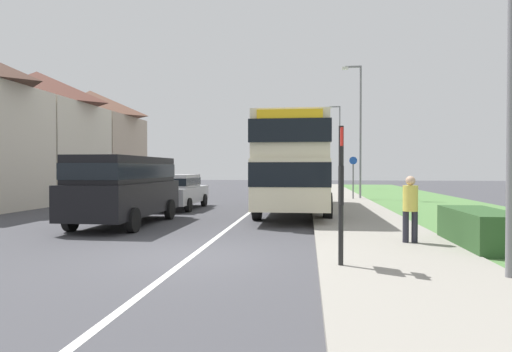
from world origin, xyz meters
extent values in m
plane|color=#424247|center=(0.00, 0.00, 0.00)|extent=(120.00, 120.00, 0.00)
cube|color=silver|center=(0.00, 8.00, 0.00)|extent=(0.14, 60.00, 0.01)
cube|color=gray|center=(4.20, 6.00, 0.06)|extent=(3.20, 68.00, 0.12)
cube|color=#517F42|center=(8.50, 6.00, 0.04)|extent=(6.00, 68.00, 0.08)
cube|color=#2D5128|center=(6.30, 1.48, 0.45)|extent=(1.10, 2.82, 0.90)
cube|color=beige|center=(1.86, 9.44, 1.32)|extent=(2.50, 10.16, 1.65)
cube|color=beige|center=(1.86, 9.44, 2.92)|extent=(2.45, 9.96, 1.55)
cube|color=black|center=(1.86, 9.44, 1.65)|extent=(2.53, 10.21, 0.76)
cube|color=black|center=(1.86, 9.44, 3.00)|extent=(2.53, 10.21, 0.72)
cube|color=gold|center=(1.86, 4.41, 3.42)|extent=(2.00, 0.08, 0.44)
cylinder|color=black|center=(0.61, 12.59, 0.50)|extent=(0.30, 1.00, 1.00)
cylinder|color=black|center=(3.11, 12.59, 0.50)|extent=(0.30, 1.00, 1.00)
cylinder|color=black|center=(0.61, 6.64, 0.50)|extent=(0.30, 1.00, 1.00)
cylinder|color=black|center=(3.11, 6.64, 0.50)|extent=(0.30, 1.00, 1.00)
cube|color=black|center=(-3.51, 4.79, 0.87)|extent=(1.95, 5.38, 1.03)
cube|color=black|center=(-3.51, 4.79, 1.81)|extent=(1.72, 4.95, 0.84)
cube|color=black|center=(-3.51, 4.79, 1.76)|extent=(1.75, 5.00, 0.47)
cylinder|color=black|center=(-4.47, 6.46, 0.36)|extent=(0.20, 0.72, 0.72)
cylinder|color=black|center=(-2.56, 6.46, 0.36)|extent=(0.20, 0.72, 0.72)
cylinder|color=black|center=(-4.47, 3.12, 0.36)|extent=(0.20, 0.72, 0.72)
cylinder|color=black|center=(-2.56, 3.12, 0.36)|extent=(0.20, 0.72, 0.72)
cube|color=#B7B7BC|center=(-3.47, 10.47, 0.65)|extent=(1.79, 4.52, 0.70)
cube|color=#B7B7BC|center=(-3.47, 10.24, 1.28)|extent=(1.57, 2.49, 0.57)
cube|color=black|center=(-3.47, 10.24, 1.26)|extent=(1.61, 2.51, 0.32)
cylinder|color=black|center=(-4.34, 11.87, 0.30)|extent=(0.20, 0.60, 0.60)
cylinder|color=black|center=(-2.59, 11.87, 0.30)|extent=(0.20, 0.60, 0.60)
cylinder|color=black|center=(-4.34, 9.07, 0.30)|extent=(0.20, 0.60, 0.60)
cylinder|color=black|center=(-2.59, 9.07, 0.30)|extent=(0.20, 0.60, 0.60)
cylinder|color=#23232D|center=(4.68, 1.61, 0.42)|extent=(0.14, 0.14, 0.85)
cylinder|color=#23232D|center=(4.88, 1.61, 0.42)|extent=(0.14, 0.14, 0.85)
cylinder|color=#D1C14C|center=(4.78, 1.61, 1.15)|extent=(0.34, 0.34, 0.60)
sphere|color=tan|center=(4.78, 1.61, 1.56)|extent=(0.22, 0.22, 0.22)
cylinder|color=black|center=(3.00, -0.99, 1.30)|extent=(0.09, 0.09, 2.60)
cube|color=red|center=(3.00, -0.99, 2.40)|extent=(0.04, 0.44, 0.32)
cube|color=black|center=(3.00, -0.97, 1.55)|extent=(0.06, 0.52, 0.68)
cylinder|color=slate|center=(5.00, 16.54, 1.05)|extent=(0.08, 0.08, 2.10)
cylinder|color=blue|center=(5.00, 16.54, 2.30)|extent=(0.44, 0.03, 0.44)
cylinder|color=slate|center=(5.59, -1.56, 3.36)|extent=(0.12, 0.12, 6.72)
cylinder|color=slate|center=(5.46, 17.11, 3.91)|extent=(0.12, 0.12, 7.82)
cube|color=slate|center=(5.01, 17.11, 7.77)|extent=(0.90, 0.10, 0.10)
cube|color=silver|center=(4.56, 17.11, 7.70)|extent=(0.36, 0.20, 0.14)
cylinder|color=slate|center=(5.29, 31.22, 3.74)|extent=(0.12, 0.12, 7.48)
cube|color=slate|center=(4.84, 31.22, 7.43)|extent=(0.90, 0.10, 0.10)
cube|color=silver|center=(4.39, 31.22, 7.36)|extent=(0.36, 0.20, 0.14)
cube|color=beige|center=(-12.88, 14.35, 2.75)|extent=(6.09, 5.99, 5.49)
pyramid|color=brown|center=(-12.88, 14.35, 6.42)|extent=(6.09, 5.99, 1.86)
cube|color=tan|center=(-12.88, 20.46, 2.75)|extent=(6.09, 5.99, 5.49)
pyramid|color=brown|center=(-12.88, 20.46, 6.42)|extent=(6.09, 5.99, 1.86)
camera|label=1|loc=(2.41, -8.87, 1.84)|focal=30.65mm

